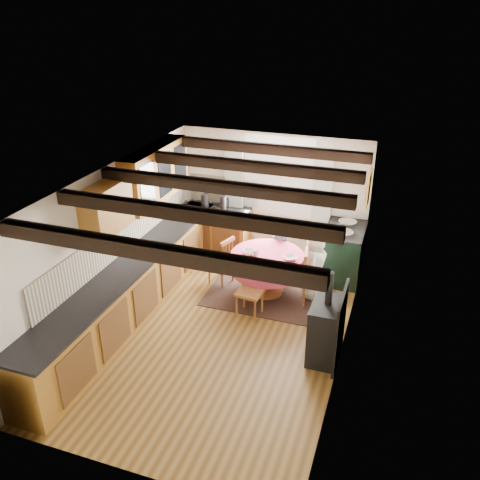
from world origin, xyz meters
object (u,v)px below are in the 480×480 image
at_px(chair_left, 221,260).
at_px(child_far, 280,250).
at_px(dining_table, 267,274).
at_px(cup, 256,253).
at_px(child_right, 315,264).
at_px(chair_near, 250,291).
at_px(cast_iron_stove, 327,316).
at_px(aga_range, 343,252).
at_px(chair_right, 315,278).

xyz_separation_m(chair_left, child_far, (0.92, 0.58, 0.06)).
height_order(dining_table, cup, cup).
distance_m(child_far, child_right, 0.89).
xyz_separation_m(chair_near, cup, (-0.10, 0.65, 0.34)).
distance_m(chair_near, child_right, 1.24).
height_order(chair_near, cast_iron_stove, cast_iron_stove).
bearing_deg(aga_range, chair_left, -155.58).
bearing_deg(cup, chair_right, 1.65).
bearing_deg(chair_right, dining_table, 78.06).
bearing_deg(child_far, dining_table, 97.78).
distance_m(chair_near, chair_right, 1.13).
height_order(child_far, child_right, child_right).
relative_size(chair_right, child_right, 0.78).
bearing_deg(chair_near, cast_iron_stove, -20.72).
xyz_separation_m(aga_range, cup, (-1.30, -1.08, 0.30)).
distance_m(chair_left, cast_iron_stove, 2.58).
relative_size(cast_iron_stove, child_far, 1.35).
bearing_deg(chair_left, aga_range, 131.90).
height_order(chair_right, cast_iron_stove, cast_iron_stove).
xyz_separation_m(aga_range, child_far, (-1.08, -0.33, 0.02)).
distance_m(chair_near, cast_iron_stove, 1.48).
height_order(dining_table, aga_range, aga_range).
relative_size(dining_table, cup, 12.64).
bearing_deg(dining_table, cast_iron_stove, -47.95).
relative_size(chair_left, cup, 9.13).
xyz_separation_m(chair_left, cup, (0.70, -0.17, 0.34)).
height_order(child_right, cup, child_right).
height_order(aga_range, child_far, child_far).
bearing_deg(chair_near, chair_right, 42.18).
height_order(child_far, cup, child_far).
bearing_deg(chair_left, chair_right, 102.75).
xyz_separation_m(cast_iron_stove, child_far, (-1.19, 2.04, -0.18)).
relative_size(chair_left, child_right, 0.72).
distance_m(chair_left, chair_right, 1.71).
bearing_deg(chair_right, cast_iron_stove, -170.92).
bearing_deg(dining_table, chair_right, -3.86).
xyz_separation_m(dining_table, cup, (-0.17, -0.09, 0.42)).
bearing_deg(chair_near, aga_range, 60.49).
xyz_separation_m(child_far, cup, (-0.22, -0.75, 0.28)).
xyz_separation_m(chair_near, child_right, (0.85, 0.89, 0.17)).
bearing_deg(dining_table, cup, -153.48).
distance_m(aga_range, child_right, 0.92).
bearing_deg(chair_left, child_far, 139.66).
relative_size(dining_table, aga_range, 1.17).
bearing_deg(child_far, child_right, 157.01).
bearing_deg(child_right, chair_near, 134.46).
distance_m(dining_table, chair_near, 0.74).
relative_size(chair_near, chair_right, 0.94).
height_order(dining_table, chair_left, chair_left).
bearing_deg(aga_range, cast_iron_stove, -87.34).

